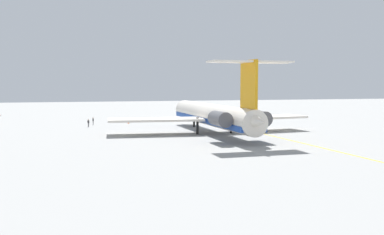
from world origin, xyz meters
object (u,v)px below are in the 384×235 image
object	(u,v)px
ground_crew_near_nose	(237,117)
safety_cone_wingtip	(257,120)
safety_cone_nose	(129,122)
ground_crew_near_tail	(88,122)
main_jetliner	(214,115)
ground_crew_portside	(93,120)

from	to	relation	value
ground_crew_near_nose	safety_cone_wingtip	xyz separation A→B (m)	(1.25, -5.88, -0.85)
safety_cone_wingtip	safety_cone_nose	bearing A→B (deg)	88.70
safety_cone_wingtip	ground_crew_near_tail	bearing A→B (deg)	96.72
ground_crew_near_nose	main_jetliner	bearing A→B (deg)	-62.59
main_jetliner	ground_crew_near_tail	distance (m)	29.97
main_jetliner	safety_cone_wingtip	distance (m)	31.73
main_jetliner	ground_crew_near_nose	distance (m)	27.31
ground_crew_near_tail	safety_cone_nose	world-z (taller)	ground_crew_near_tail
ground_crew_portside	ground_crew_near_nose	bearing A→B (deg)	169.83
ground_crew_portside	safety_cone_wingtip	xyz separation A→B (m)	(0.13, -40.74, -0.82)
ground_crew_near_nose	ground_crew_near_tail	size ratio (longest dim) A/B	1.04
ground_crew_portside	safety_cone_wingtip	world-z (taller)	ground_crew_portside
ground_crew_near_nose	safety_cone_wingtip	distance (m)	6.07
main_jetliner	safety_cone_wingtip	world-z (taller)	main_jetliner
ground_crew_near_nose	ground_crew_portside	distance (m)	34.88
ground_crew_near_tail	safety_cone_nose	xyz separation A→B (m)	(5.69, -9.46, -0.80)
ground_crew_near_nose	ground_crew_near_tail	world-z (taller)	ground_crew_near_nose
ground_crew_portside	safety_cone_nose	world-z (taller)	ground_crew_portside
ground_crew_near_nose	ground_crew_near_tail	bearing A→B (deg)	-116.42
ground_crew_portside	safety_cone_nose	bearing A→B (deg)	177.73
ground_crew_near_nose	safety_cone_nose	xyz separation A→B (m)	(1.99, 26.65, -0.85)
ground_crew_near_nose	safety_cone_nose	bearing A→B (deg)	-126.54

